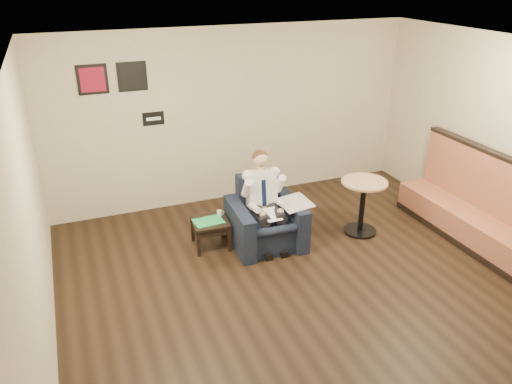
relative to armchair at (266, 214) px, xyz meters
name	(u,v)px	position (x,y,z in m)	size (l,w,h in m)	color
ground	(319,291)	(0.16, -1.30, -0.46)	(6.00, 6.00, 0.00)	black
wall_back	(234,116)	(0.16, 1.70, 0.94)	(6.00, 0.02, 2.80)	beige
wall_left	(31,237)	(-2.84, -1.30, 0.94)	(0.02, 6.00, 2.80)	beige
ceiling	(334,56)	(0.16, -1.30, 2.34)	(6.00, 6.00, 0.02)	white
seating_sign	(153,119)	(-1.14, 1.68, 1.04)	(0.32, 0.02, 0.20)	black
art_print_left	(92,80)	(-1.94, 1.68, 1.69)	(0.42, 0.03, 0.42)	maroon
art_print_right	(132,77)	(-1.39, 1.68, 1.69)	(0.42, 0.03, 0.42)	black
armchair	(266,214)	(0.00, 0.00, 0.00)	(0.95, 0.95, 0.92)	black
seated_man	(269,207)	(-0.01, -0.12, 0.17)	(0.60, 0.90, 1.26)	silver
lap_papers	(272,215)	(-0.01, -0.22, 0.11)	(0.21, 0.30, 0.01)	white
newspaper	(295,203)	(0.38, -0.12, 0.17)	(0.40, 0.50, 0.01)	silver
side_table	(211,233)	(-0.74, 0.22, -0.26)	(0.48, 0.48, 0.40)	black
green_folder	(209,221)	(-0.77, 0.21, -0.06)	(0.40, 0.28, 0.01)	green
coffee_mug	(219,213)	(-0.57, 0.32, -0.02)	(0.07, 0.07, 0.08)	white
smartphone	(211,216)	(-0.69, 0.36, -0.06)	(0.12, 0.06, 0.01)	black
banquette	(474,199)	(2.75, -0.96, 0.18)	(0.59, 2.49, 1.27)	#9F583D
cafe_table	(362,207)	(1.43, -0.21, -0.05)	(0.66, 0.66, 0.82)	tan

